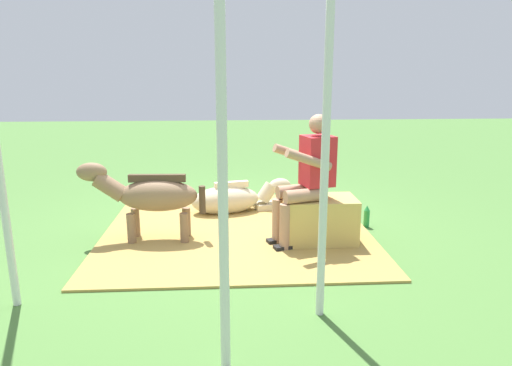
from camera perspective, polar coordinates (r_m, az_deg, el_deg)
The scene contains 9 objects.
ground_plane at distance 5.48m, azimuth -2.59°, elevation -5.54°, with size 24.00×24.00×0.00m, color #4C7A38.
hay_patch at distance 5.38m, azimuth -2.39°, elevation -5.76°, with size 2.99×2.92×0.02m, color #AD8C47.
hay_bale at distance 4.99m, azimuth 7.94°, elevation -4.61°, with size 0.74×0.47×0.50m, color tan.
person_seated at distance 4.79m, azimuth 6.32°, elevation 1.10°, with size 0.71×0.53×1.38m.
pony_standing at distance 5.04m, azimuth -13.03°, elevation -1.49°, with size 1.35×0.35×0.87m.
pony_lying at distance 5.99m, azimuth -2.87°, elevation -1.96°, with size 1.36×0.58×0.42m.
soda_bottle at distance 5.61m, azimuth 13.51°, elevation -4.06°, with size 0.07×0.07×0.27m.
tent_pole_left at distance 3.30m, azimuth 8.48°, elevation 1.78°, with size 0.06×0.06×2.27m, color silver.
tent_pole_mid at distance 2.63m, azimuth -4.11°, elevation -1.16°, with size 0.06×0.06×2.27m, color silver.
Camera 1 is at (0.07, 5.17, 1.81)m, focal length 32.38 mm.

